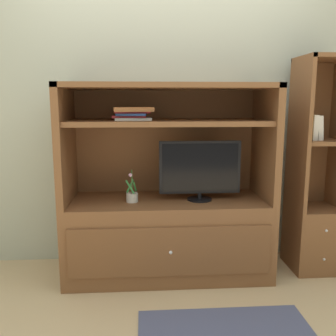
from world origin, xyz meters
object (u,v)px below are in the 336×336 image
(media_console, at_px, (167,214))
(tv_monitor, at_px, (200,169))
(magazine_stack, at_px, (132,113))
(potted_plant, at_px, (132,196))
(upright_book_row, at_px, (311,126))
(bookshelf_tall, at_px, (315,198))

(media_console, bearing_deg, tv_monitor, -10.81)
(tv_monitor, relative_size, magazine_stack, 1.76)
(potted_plant, xyz_separation_m, upright_book_row, (1.36, 0.06, 0.51))
(media_console, distance_m, potted_plant, 0.32)
(tv_monitor, distance_m, potted_plant, 0.54)
(tv_monitor, distance_m, upright_book_row, 0.91)
(tv_monitor, relative_size, potted_plant, 2.52)
(magazine_stack, xyz_separation_m, bookshelf_tall, (1.43, 0.01, -0.67))
(potted_plant, relative_size, bookshelf_tall, 0.15)
(media_console, relative_size, bookshelf_tall, 0.93)
(potted_plant, height_order, magazine_stack, magazine_stack)
(potted_plant, xyz_separation_m, bookshelf_tall, (1.43, 0.07, -0.06))
(potted_plant, bearing_deg, media_console, 13.57)
(media_console, xyz_separation_m, tv_monitor, (0.24, -0.05, 0.36))
(potted_plant, bearing_deg, bookshelf_tall, 2.75)
(tv_monitor, xyz_separation_m, bookshelf_tall, (0.93, 0.05, -0.25))
(magazine_stack, bearing_deg, upright_book_row, 0.08)
(magazine_stack, relative_size, bookshelf_tall, 0.21)
(tv_monitor, bearing_deg, bookshelf_tall, 3.10)
(tv_monitor, xyz_separation_m, magazine_stack, (-0.50, 0.04, 0.42))
(upright_book_row, bearing_deg, tv_monitor, -177.37)
(potted_plant, distance_m, magazine_stack, 0.61)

